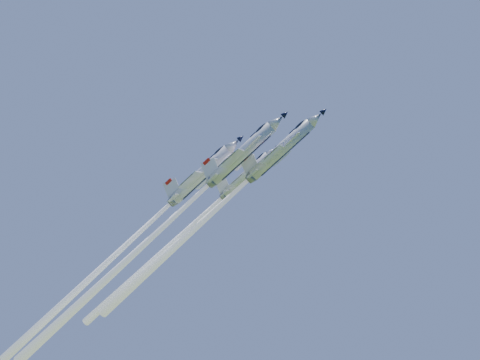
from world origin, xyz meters
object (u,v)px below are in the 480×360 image
Objects in this scene: jet_slot at (107,262)px; jet_left at (184,232)px; jet_lead at (215,210)px; jet_right at (152,237)px.

jet_left is at bearing 107.57° from jet_slot.
jet_lead is at bearing 52.48° from jet_left.
jet_left is 0.72× the size of jet_slot.
jet_lead reaches higher than jet_left.
jet_slot is at bearing -112.80° from jet_right.
jet_right is (-9.22, -6.18, -4.78)m from jet_lead.
jet_right reaches higher than jet_slot.
jet_slot is (-11.97, 0.55, -3.92)m from jet_right.
jet_lead is 23.58m from jet_slot.
jet_left is 15.37m from jet_slot.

